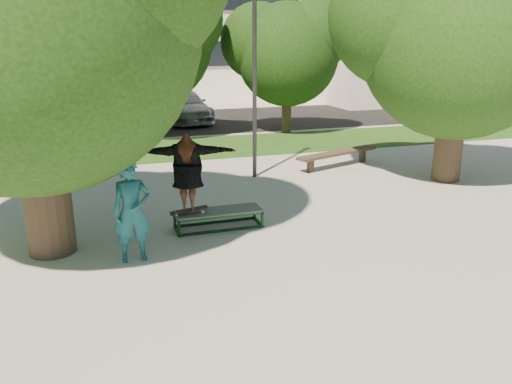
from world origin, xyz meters
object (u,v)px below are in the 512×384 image
object	(u,v)px
grind_box	(218,219)
car_silver_a	(38,114)
tree_right	(457,27)
bystander	(132,211)
lamppost	(255,64)
car_silver_b	(182,106)
bench	(338,154)
car_grey	(123,112)
car_dark	(116,111)

from	to	relation	value
grind_box	car_silver_a	xyz separation A→B (m)	(-4.64, 14.44, 0.48)
grind_box	tree_right	bearing A→B (deg)	14.58
grind_box	bystander	bearing A→B (deg)	-148.40
tree_right	grind_box	xyz separation A→B (m)	(-6.90, -1.79, -3.90)
lamppost	car_silver_b	xyz separation A→B (m)	(-0.14, 11.17, -2.40)
bystander	bench	bearing A→B (deg)	34.93
bystander	car_silver_b	world-z (taller)	bystander
bench	car_grey	size ratio (longest dim) A/B	0.63
tree_right	car_silver_a	bearing A→B (deg)	132.39
bystander	car_silver_a	distance (m)	15.80
grind_box	bench	bearing A→B (deg)	40.10
bench	tree_right	bearing A→B (deg)	-66.30
tree_right	grind_box	bearing A→B (deg)	-165.42
car_silver_b	tree_right	bearing A→B (deg)	-72.25
tree_right	car_grey	distance (m)	14.86
tree_right	grind_box	world-z (taller)	tree_right
lamppost	bench	distance (m)	3.95
grind_box	car_dark	xyz separation A→B (m)	(-1.36, 13.38, 0.61)
tree_right	grind_box	size ratio (longest dim) A/B	3.62
bench	car_silver_a	world-z (taller)	car_silver_a
bystander	bench	world-z (taller)	bystander
grind_box	car_grey	size ratio (longest dim) A/B	0.36
bystander	car_silver_b	xyz separation A→B (m)	(3.65, 15.99, -0.16)
tree_right	lamppost	bearing A→B (deg)	158.72
car_dark	car_silver_b	world-z (taller)	car_dark
tree_right	car_grey	world-z (taller)	tree_right
grind_box	bystander	size ratio (longest dim) A/B	0.99
car_grey	tree_right	bearing A→B (deg)	-50.33
bystander	tree_right	bearing A→B (deg)	15.42
car_dark	car_grey	bearing A→B (deg)	55.25
tree_right	car_grey	xyz separation A→B (m)	(-7.92, 12.11, -3.41)
car_dark	grind_box	bearing A→B (deg)	-85.90
car_silver_a	car_dark	bearing A→B (deg)	-14.01
tree_right	bystander	world-z (taller)	tree_right
car_silver_b	car_grey	bearing A→B (deg)	-164.48
car_dark	car_grey	size ratio (longest dim) A/B	0.99
bench	car_dark	distance (m)	11.19
car_silver_a	lamppost	bearing A→B (deg)	-54.40
bench	car_dark	xyz separation A→B (m)	(-6.16, 9.34, 0.40)
bench	car_silver_a	size ratio (longest dim) A/B	0.79
grind_box	bench	xyz separation A→B (m)	(4.80, 4.04, 0.21)
car_silver_a	car_silver_b	distance (m)	6.50
tree_right	lamppost	world-z (taller)	tree_right
grind_box	bench	distance (m)	6.27
lamppost	bench	bearing A→B (deg)	6.69
lamppost	bench	xyz separation A→B (m)	(2.82, 0.33, -2.75)
bench	bystander	bearing A→B (deg)	-161.44
lamppost	bystander	size ratio (longest dim) A/B	3.37
tree_right	grind_box	distance (m)	8.13
bystander	car_dark	xyz separation A→B (m)	(0.44, 14.48, -0.10)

